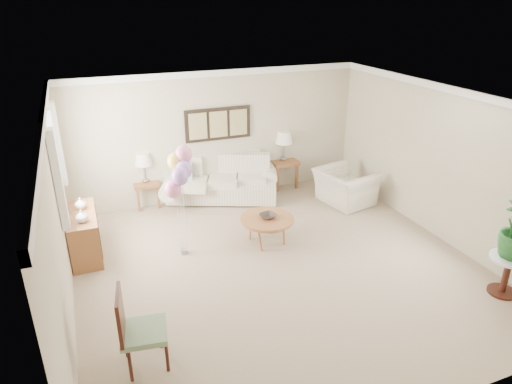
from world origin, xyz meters
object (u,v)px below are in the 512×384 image
at_px(sofa, 222,182).
at_px(accent_chair, 136,328).
at_px(coffee_table, 267,220).
at_px(armchair, 344,187).
at_px(balloon_cluster, 179,171).

relative_size(sofa, accent_chair, 2.68).
distance_m(coffee_table, accent_chair, 3.22).
height_order(armchair, balloon_cluster, balloon_cluster).
bearing_deg(balloon_cluster, armchair, 12.26).
relative_size(armchair, accent_chair, 1.03).
xyz_separation_m(armchair, balloon_cluster, (-3.48, -0.76, 1.10)).
distance_m(armchair, balloon_cluster, 3.73).
bearing_deg(accent_chair, balloon_cluster, 64.74).
height_order(sofa, accent_chair, accent_chair).
height_order(coffee_table, balloon_cluster, balloon_cluster).
height_order(accent_chair, balloon_cluster, balloon_cluster).
relative_size(sofa, balloon_cluster, 1.52).
xyz_separation_m(accent_chair, balloon_cluster, (1.06, 2.24, 0.91)).
xyz_separation_m(coffee_table, accent_chair, (-2.46, -2.08, 0.11)).
bearing_deg(coffee_table, sofa, 93.96).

